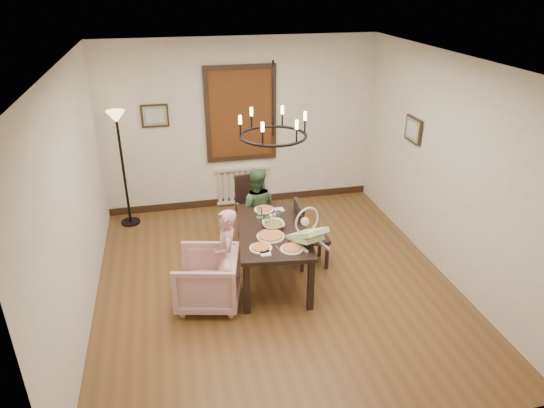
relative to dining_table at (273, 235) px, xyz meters
name	(u,v)px	position (x,y,z in m)	size (l,w,h in m)	color
room_shell	(269,172)	(0.00, 0.24, 0.76)	(4.51, 5.00, 2.81)	brown
dining_table	(273,235)	(0.00, 0.00, 0.00)	(1.06, 1.65, 0.73)	black
chair_far	(254,210)	(-0.05, 1.03, -0.14)	(0.44, 0.44, 1.01)	black
chair_right	(312,233)	(0.59, 0.21, -0.17)	(0.42, 0.42, 0.95)	black
armchair	(207,279)	(-0.89, -0.36, -0.30)	(0.73, 0.75, 0.68)	#C5979D
elderly_woman	(227,263)	(-0.64, -0.30, -0.15)	(0.36, 0.24, 0.99)	#D2949E
seated_man	(256,215)	(-0.06, 0.84, -0.13)	(0.49, 0.38, 1.01)	#3D5F39
baby_bouncer	(308,232)	(0.32, -0.46, 0.24)	(0.36, 0.48, 0.32)	#C4E69E
salad_bowl	(273,224)	(0.01, 0.04, 0.13)	(0.33, 0.33, 0.08)	white
pizza_platter	(271,236)	(-0.08, -0.21, 0.10)	(0.35, 0.35, 0.04)	tan
drinking_glass	(268,222)	(-0.05, 0.06, 0.16)	(0.07, 0.07, 0.15)	silver
window_blinds	(241,114)	(0.00, 2.33, 0.96)	(1.00, 0.03, 1.40)	brown
radiator	(243,185)	(0.00, 2.35, -0.29)	(0.92, 0.12, 0.62)	silver
picture_back	(155,116)	(-1.35, 2.34, 1.01)	(0.42, 0.03, 0.36)	black
picture_right	(413,130)	(2.21, 0.77, 1.01)	(0.42, 0.03, 0.36)	black
floor_lamp	(124,171)	(-1.90, 2.02, 0.26)	(0.30, 0.30, 1.80)	black
chandelier	(273,136)	(0.00, 0.00, 1.31)	(0.80, 0.80, 0.04)	black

